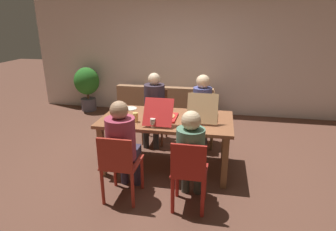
{
  "coord_description": "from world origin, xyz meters",
  "views": [
    {
      "loc": [
        0.72,
        -3.67,
        2.11
      ],
      "look_at": [
        0.0,
        0.1,
        0.77
      ],
      "focal_mm": 30.15,
      "sensor_mm": 36.0,
      "label": 1
    }
  ],
  "objects_px": {
    "person_1": "(122,141)",
    "chair_2": "(189,173)",
    "person_0": "(202,106)",
    "couch": "(168,107)",
    "person_2": "(191,150)",
    "chair_3": "(156,112)",
    "drinking_glass_2": "(113,110)",
    "person_3": "(154,103)",
    "drinking_glass_1": "(153,123)",
    "chair_1": "(120,164)",
    "drinking_glass_3": "(135,117)",
    "plate_1": "(130,108)",
    "dining_table": "(167,124)",
    "potted_plant": "(87,84)",
    "pizza_box_0": "(203,115)",
    "pizza_box_1": "(162,116)",
    "drinking_glass_0": "(190,123)",
    "chair_0": "(202,117)",
    "plate_0": "(119,123)"
  },
  "relations": [
    {
      "from": "chair_2",
      "to": "drinking_glass_0",
      "type": "bearing_deg",
      "value": 96.87
    },
    {
      "from": "person_3",
      "to": "drinking_glass_3",
      "type": "height_order",
      "value": "person_3"
    },
    {
      "from": "chair_1",
      "to": "chair_2",
      "type": "distance_m",
      "value": 0.82
    },
    {
      "from": "person_0",
      "to": "chair_2",
      "type": "bearing_deg",
      "value": -90.0
    },
    {
      "from": "drinking_glass_2",
      "to": "dining_table",
      "type": "bearing_deg",
      "value": -0.78
    },
    {
      "from": "person_1",
      "to": "drinking_glass_1",
      "type": "xyz_separation_m",
      "value": [
        0.27,
        0.4,
        0.09
      ]
    },
    {
      "from": "drinking_glass_3",
      "to": "dining_table",
      "type": "bearing_deg",
      "value": 30.03
    },
    {
      "from": "plate_1",
      "to": "dining_table",
      "type": "bearing_deg",
      "value": -25.52
    },
    {
      "from": "dining_table",
      "to": "drinking_glass_1",
      "type": "distance_m",
      "value": 0.42
    },
    {
      "from": "chair_1",
      "to": "drinking_glass_3",
      "type": "xyz_separation_m",
      "value": [
        -0.0,
        0.69,
        0.34
      ]
    },
    {
      "from": "chair_3",
      "to": "potted_plant",
      "type": "bearing_deg",
      "value": 145.42
    },
    {
      "from": "person_1",
      "to": "chair_2",
      "type": "height_order",
      "value": "person_1"
    },
    {
      "from": "person_2",
      "to": "drinking_glass_0",
      "type": "xyz_separation_m",
      "value": [
        -0.08,
        0.5,
        0.14
      ]
    },
    {
      "from": "pizza_box_1",
      "to": "dining_table",
      "type": "bearing_deg",
      "value": 51.94
    },
    {
      "from": "drinking_glass_2",
      "to": "potted_plant",
      "type": "xyz_separation_m",
      "value": [
        -1.55,
        2.3,
        -0.2
      ]
    },
    {
      "from": "chair_2",
      "to": "chair_3",
      "type": "relative_size",
      "value": 0.96
    },
    {
      "from": "drinking_glass_0",
      "to": "potted_plant",
      "type": "xyz_separation_m",
      "value": [
        -2.71,
        2.62,
        -0.21
      ]
    },
    {
      "from": "person_1",
      "to": "person_2",
      "type": "distance_m",
      "value": 0.82
    },
    {
      "from": "drinking_glass_2",
      "to": "chair_0",
      "type": "bearing_deg",
      "value": 37.61
    },
    {
      "from": "person_2",
      "to": "couch",
      "type": "distance_m",
      "value": 2.97
    },
    {
      "from": "plate_0",
      "to": "drinking_glass_3",
      "type": "height_order",
      "value": "drinking_glass_3"
    },
    {
      "from": "person_2",
      "to": "pizza_box_0",
      "type": "relative_size",
      "value": 2.16
    },
    {
      "from": "dining_table",
      "to": "person_1",
      "type": "bearing_deg",
      "value": -116.14
    },
    {
      "from": "person_1",
      "to": "person_3",
      "type": "distance_m",
      "value": 1.6
    },
    {
      "from": "pizza_box_0",
      "to": "drinking_glass_2",
      "type": "xyz_separation_m",
      "value": [
        -1.3,
        -0.07,
        0.01
      ]
    },
    {
      "from": "chair_2",
      "to": "chair_1",
      "type": "bearing_deg",
      "value": 178.03
    },
    {
      "from": "plate_0",
      "to": "dining_table",
      "type": "bearing_deg",
      "value": 27.86
    },
    {
      "from": "pizza_box_1",
      "to": "drinking_glass_0",
      "type": "xyz_separation_m",
      "value": [
        0.41,
        -0.25,
        0.02
      ]
    },
    {
      "from": "plate_0",
      "to": "drinking_glass_1",
      "type": "relative_size",
      "value": 2.02
    },
    {
      "from": "dining_table",
      "to": "person_0",
      "type": "bearing_deg",
      "value": 61.8
    },
    {
      "from": "chair_0",
      "to": "plate_1",
      "type": "xyz_separation_m",
      "value": [
        -1.08,
        -0.65,
        0.29
      ]
    },
    {
      "from": "pizza_box_1",
      "to": "couch",
      "type": "bearing_deg",
      "value": 98.82
    },
    {
      "from": "dining_table",
      "to": "chair_1",
      "type": "distance_m",
      "value": 1.01
    },
    {
      "from": "chair_0",
      "to": "potted_plant",
      "type": "bearing_deg",
      "value": 154.04
    },
    {
      "from": "person_0",
      "to": "couch",
      "type": "relative_size",
      "value": 0.63
    },
    {
      "from": "pizza_box_0",
      "to": "drinking_glass_1",
      "type": "height_order",
      "value": "pizza_box_0"
    },
    {
      "from": "couch",
      "to": "plate_1",
      "type": "bearing_deg",
      "value": -98.99
    },
    {
      "from": "person_0",
      "to": "couch",
      "type": "height_order",
      "value": "person_0"
    },
    {
      "from": "pizza_box_1",
      "to": "plate_1",
      "type": "distance_m",
      "value": 0.7
    },
    {
      "from": "person_3",
      "to": "drinking_glass_1",
      "type": "distance_m",
      "value": 1.23
    },
    {
      "from": "dining_table",
      "to": "drinking_glass_2",
      "type": "height_order",
      "value": "drinking_glass_2"
    },
    {
      "from": "person_1",
      "to": "chair_2",
      "type": "distance_m",
      "value": 0.87
    },
    {
      "from": "chair_2",
      "to": "plate_0",
      "type": "relative_size",
      "value": 3.66
    },
    {
      "from": "pizza_box_1",
      "to": "couch",
      "type": "xyz_separation_m",
      "value": [
        -0.32,
        2.08,
        -0.53
      ]
    },
    {
      "from": "plate_0",
      "to": "drinking_glass_1",
      "type": "distance_m",
      "value": 0.49
    },
    {
      "from": "pizza_box_1",
      "to": "chair_2",
      "type": "bearing_deg",
      "value": -61.01
    },
    {
      "from": "drinking_glass_2",
      "to": "pizza_box_1",
      "type": "bearing_deg",
      "value": -5.82
    },
    {
      "from": "chair_3",
      "to": "drinking_glass_2",
      "type": "relative_size",
      "value": 7.29
    },
    {
      "from": "person_3",
      "to": "pizza_box_1",
      "type": "bearing_deg",
      "value": -69.42
    },
    {
      "from": "chair_2",
      "to": "person_2",
      "type": "height_order",
      "value": "person_2"
    }
  ]
}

